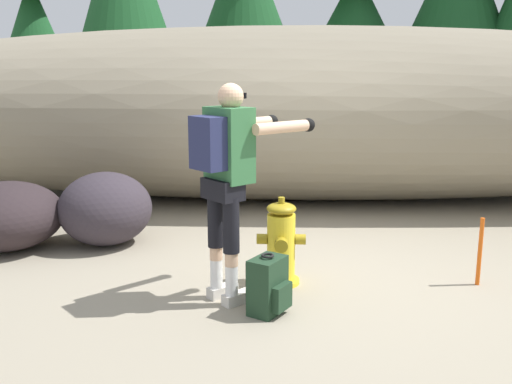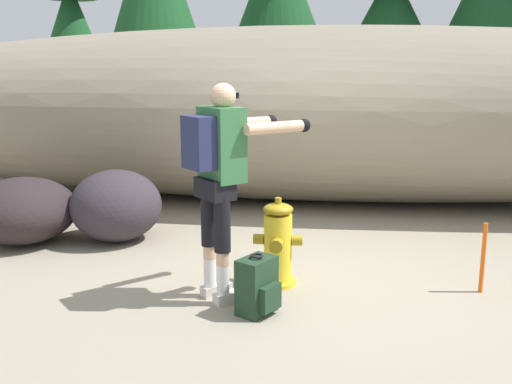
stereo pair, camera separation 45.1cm
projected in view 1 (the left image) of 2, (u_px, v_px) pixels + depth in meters
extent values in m
cube|color=gray|center=(308.00, 278.00, 5.23)|extent=(56.00, 56.00, 0.04)
ellipsoid|color=gray|center=(298.00, 114.00, 8.18)|extent=(16.58, 3.20, 2.42)
cylinder|color=yellow|center=(281.00, 281.00, 5.05)|extent=(0.33, 0.33, 0.04)
cylinder|color=yellow|center=(281.00, 247.00, 4.98)|extent=(0.24, 0.24, 0.58)
ellipsoid|color=#9E8419|center=(281.00, 209.00, 4.91)|extent=(0.25, 0.25, 0.10)
cylinder|color=#9E8419|center=(282.00, 200.00, 4.89)|extent=(0.06, 0.06, 0.05)
cylinder|color=#9E8419|center=(262.00, 239.00, 4.97)|extent=(0.09, 0.09, 0.09)
cylinder|color=#9E8419|center=(300.00, 239.00, 4.96)|extent=(0.09, 0.09, 0.09)
cylinder|color=#9E8419|center=(281.00, 245.00, 4.80)|extent=(0.11, 0.09, 0.11)
cube|color=beige|center=(223.00, 291.00, 4.76)|extent=(0.26, 0.25, 0.09)
cylinder|color=white|center=(216.00, 273.00, 4.68)|extent=(0.10, 0.10, 0.24)
cylinder|color=#DBAD89|center=(216.00, 253.00, 4.65)|extent=(0.10, 0.10, 0.11)
cylinder|color=black|center=(216.00, 220.00, 4.59)|extent=(0.13, 0.13, 0.44)
cube|color=beige|center=(238.00, 298.00, 4.61)|extent=(0.26, 0.25, 0.09)
cylinder|color=white|center=(232.00, 280.00, 4.54)|extent=(0.10, 0.10, 0.24)
cylinder|color=#DBAD89|center=(231.00, 259.00, 4.50)|extent=(0.10, 0.10, 0.11)
cylinder|color=black|center=(231.00, 225.00, 4.44)|extent=(0.13, 0.13, 0.44)
cube|color=black|center=(223.00, 189.00, 4.46)|extent=(0.36, 0.37, 0.16)
cube|color=#336B3D|center=(229.00, 145.00, 4.43)|extent=(0.42, 0.43, 0.58)
cube|color=#23284C|center=(208.00, 143.00, 4.29)|extent=(0.31, 0.31, 0.40)
sphere|color=#DBAD89|center=(231.00, 96.00, 4.36)|extent=(0.20, 0.20, 0.20)
cube|color=black|center=(239.00, 95.00, 4.42)|extent=(0.12, 0.12, 0.04)
cylinder|color=#DBAD89|center=(248.00, 123.00, 4.80)|extent=(0.49, 0.46, 0.09)
sphere|color=black|center=(272.00, 121.00, 4.97)|extent=(0.11, 0.11, 0.11)
cylinder|color=#DBAD89|center=(284.00, 127.00, 4.47)|extent=(0.49, 0.46, 0.09)
sphere|color=black|center=(308.00, 125.00, 4.64)|extent=(0.11, 0.11, 0.11)
cube|color=#1E3823|center=(268.00, 286.00, 4.40)|extent=(0.32, 0.36, 0.44)
cube|color=#1E3823|center=(282.00, 297.00, 4.34)|extent=(0.16, 0.21, 0.20)
torus|color=black|center=(268.00, 256.00, 4.35)|extent=(0.10, 0.10, 0.02)
cube|color=black|center=(261.00, 279.00, 4.52)|extent=(0.05, 0.06, 0.37)
cube|color=black|center=(249.00, 286.00, 4.39)|extent=(0.05, 0.06, 0.37)
ellipsoid|color=#322B32|center=(105.00, 209.00, 6.09)|extent=(1.35, 1.35, 0.78)
ellipsoid|color=#2C2225|center=(7.00, 216.00, 5.94)|extent=(1.62, 1.62, 0.70)
cylinder|color=#47331E|center=(41.00, 124.00, 12.70)|extent=(0.22, 0.22, 1.25)
cone|color=#194C23|center=(34.00, 37.00, 12.30)|extent=(1.83, 1.83, 2.47)
cylinder|color=#47331E|center=(130.00, 121.00, 10.66)|extent=(0.24, 0.24, 1.77)
cylinder|color=#47331E|center=(245.00, 119.00, 13.29)|extent=(0.34, 0.34, 1.38)
cone|color=#194C23|center=(244.00, 7.00, 12.77)|extent=(2.79, 2.79, 3.57)
cylinder|color=#47331E|center=(352.00, 114.00, 13.46)|extent=(0.31, 0.31, 1.55)
cone|color=#194C23|center=(355.00, 26.00, 13.04)|extent=(2.62, 2.62, 2.46)
cylinder|color=#47331E|center=(450.00, 115.00, 13.01)|extent=(0.34, 0.34, 1.59)
cone|color=#194C23|center=(458.00, 0.00, 12.48)|extent=(2.87, 2.87, 3.39)
cylinder|color=#285193|center=(489.00, 19.00, 17.03)|extent=(0.94, 0.94, 6.51)
cylinder|color=#E55914|center=(480.00, 252.00, 4.95)|extent=(0.04, 0.04, 0.60)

